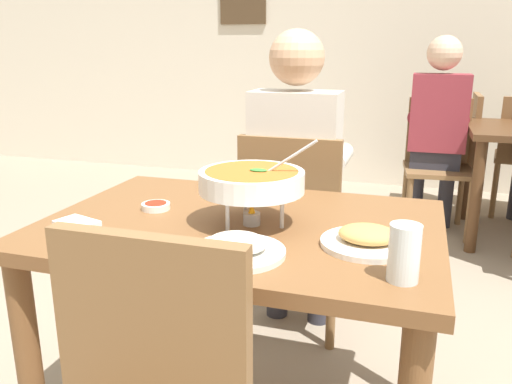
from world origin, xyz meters
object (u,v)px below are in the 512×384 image
object	(u,v)px
chair_bg_corner	(458,145)
appetizer_plate	(367,239)
curry_bowl	(252,182)
diner_main	(297,168)
drink_glass	(404,256)
patron_bg_middle	(438,123)
chair_bg_middle	(438,156)
rice_plate	(237,248)
sauce_dish	(156,206)
dining_table_main	(241,260)
chair_diner_main	(294,223)

from	to	relation	value
chair_bg_corner	appetizer_plate	bearing A→B (deg)	-97.80
curry_bowl	appetizer_plate	bearing A→B (deg)	-11.76
diner_main	drink_glass	bearing A→B (deg)	-64.68
diner_main	patron_bg_middle	bearing A→B (deg)	69.18
drink_glass	patron_bg_middle	world-z (taller)	patron_bg_middle
chair_bg_middle	chair_bg_corner	size ratio (longest dim) A/B	1.00
rice_plate	sauce_dish	distance (m)	0.46
diner_main	sauce_dish	distance (m)	0.75
dining_table_main	patron_bg_middle	xyz separation A→B (m)	(0.60, 2.30, 0.12)
chair_diner_main	appetizer_plate	size ratio (longest dim) A/B	3.75
sauce_dish	patron_bg_middle	distance (m)	2.43
curry_bowl	chair_bg_corner	world-z (taller)	curry_bowl
rice_plate	appetizer_plate	distance (m)	0.34
chair_diner_main	rice_plate	size ratio (longest dim) A/B	3.75
chair_diner_main	sauce_dish	size ratio (longest dim) A/B	10.00
chair_diner_main	patron_bg_middle	world-z (taller)	patron_bg_middle
curry_bowl	chair_bg_middle	bearing A→B (deg)	76.21
drink_glass	chair_bg_middle	bearing A→B (deg)	86.71
dining_table_main	drink_glass	world-z (taller)	drink_glass
chair_diner_main	diner_main	distance (m)	0.24
drink_glass	patron_bg_middle	xyz separation A→B (m)	(0.13, 2.57, -0.06)
sauce_dish	chair_bg_corner	bearing A→B (deg)	69.09
sauce_dish	patron_bg_middle	size ratio (longest dim) A/B	0.07
chair_bg_middle	patron_bg_middle	xyz separation A→B (m)	(-0.02, -0.05, 0.24)
appetizer_plate	chair_bg_middle	world-z (taller)	chair_bg_middle
drink_glass	chair_bg_middle	size ratio (longest dim) A/B	0.14
patron_bg_middle	rice_plate	bearing A→B (deg)	-101.62
chair_diner_main	chair_bg_middle	world-z (taller)	same
chair_diner_main	diner_main	bearing A→B (deg)	90.00
diner_main	chair_diner_main	bearing A→B (deg)	-90.00
appetizer_plate	patron_bg_middle	distance (m)	2.39
chair_bg_corner	chair_diner_main	bearing A→B (deg)	-109.90
chair_bg_middle	chair_bg_corner	distance (m)	0.50
curry_bowl	drink_glass	size ratio (longest dim) A/B	2.56
rice_plate	chair_diner_main	bearing A→B (deg)	94.64
dining_table_main	patron_bg_middle	size ratio (longest dim) A/B	0.88
chair_diner_main	appetizer_plate	distance (m)	0.90
rice_plate	appetizer_plate	bearing A→B (deg)	27.73
chair_bg_middle	diner_main	bearing A→B (deg)	-110.89
appetizer_plate	chair_bg_middle	size ratio (longest dim) A/B	0.27
diner_main	rice_plate	distance (m)	0.97
diner_main	sauce_dish	world-z (taller)	diner_main
curry_bowl	drink_glass	bearing A→B (deg)	-30.50
curry_bowl	patron_bg_middle	world-z (taller)	patron_bg_middle
dining_table_main	diner_main	size ratio (longest dim) A/B	0.88
diner_main	curry_bowl	size ratio (longest dim) A/B	3.94
curry_bowl	chair_bg_middle	distance (m)	2.46
chair_diner_main	patron_bg_middle	size ratio (longest dim) A/B	0.69
dining_table_main	chair_bg_corner	world-z (taller)	chair_bg_corner
dining_table_main	sauce_dish	bearing A→B (deg)	173.94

